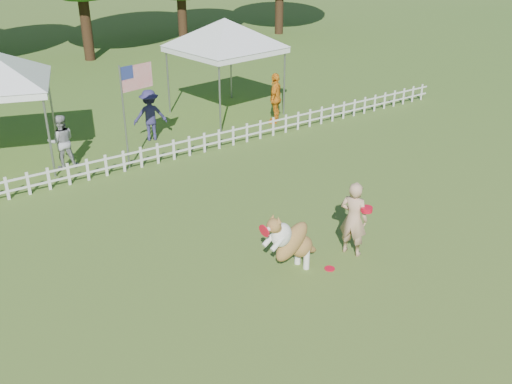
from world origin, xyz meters
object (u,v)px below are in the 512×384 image
Objects in this scene: handler at (353,219)px; canopy_tent_right at (226,68)px; dog at (293,241)px; spectator_a at (62,142)px; flag_pole at (125,119)px; frisbee_on_turf at (330,269)px; spectator_c at (276,98)px; spectator_b at (150,115)px.

canopy_tent_right is at bearing -41.71° from handler.
handler reaches higher than dog.
flag_pole is at bearing 155.37° from spectator_a.
frisbee_on_turf is at bearing 120.33° from spectator_a.
canopy_tent_right is at bearing 57.82° from dog.
handler is at bearing 24.86° from spectator_c.
dog is 9.10m from spectator_c.
spectator_c is at bearing -50.59° from handler.
canopy_tent_right is 1.91× the size of spectator_c.
frisbee_on_turf is 0.06× the size of canopy_tent_right.
canopy_tent_right is 2.03× the size of spectator_b.
canopy_tent_right is at bearing -145.47° from spectator_b.
frisbee_on_turf is 10.41m from canopy_tent_right.
frisbee_on_turf is (0.65, -0.37, -0.66)m from dog.
spectator_a is (-2.51, 8.03, 0.73)m from frisbee_on_turf.
dog is 8.37m from spectator_b.
spectator_c is (3.80, 7.62, 0.05)m from handler.
dog is at bearing 59.41° from handler.
spectator_c reaches higher than dog.
canopy_tent_right is 5.52m from flag_pole.
handler is 1.17× the size of dog.
spectator_a is at bearing 128.94° from flag_pole.
frisbee_on_turf is at bearing 81.20° from handler.
spectator_c is at bearing -172.33° from spectator_b.
frisbee_on_turf is 0.12× the size of spectator_c.
spectator_b reaches higher than dog.
spectator_a is at bearing 107.39° from frisbee_on_turf.
spectator_c is at bearing 48.36° from dog.
spectator_b is (0.41, 8.67, 0.78)m from frisbee_on_turf.
flag_pole reaches higher than spectator_a.
flag_pole reaches higher than spectator_c.
handler is 1.00× the size of spectator_b.
handler is at bearing 15.30° from frisbee_on_turf.
flag_pole is at bearing -8.65° from handler.
spectator_b is at bearing -154.64° from spectator_a.
canopy_tent_right reaches higher than dog.
flag_pole is (-4.84, -2.64, -0.19)m from canopy_tent_right.
canopy_tent_right reaches higher than handler.
spectator_b is at bearing 87.30° from frisbee_on_turf.
handler is 7.71× the size of frisbee_on_turf.
dog is 10.25m from canopy_tent_right.
flag_pole is (-0.45, 6.57, 0.74)m from dog.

